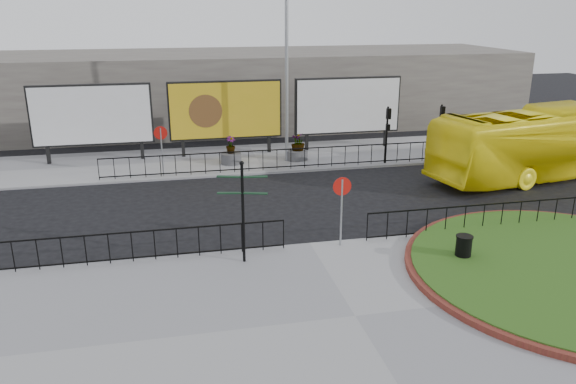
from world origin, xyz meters
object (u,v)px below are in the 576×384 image
object	(u,v)px
fingerpost_sign	(243,202)
litter_bin	(463,249)
billboard_mid	(226,110)
planter_a	(231,155)
planter_b	(296,152)
planter_c	(299,149)
bus	(546,142)
lamp_post	(287,72)

from	to	relation	value
fingerpost_sign	litter_bin	world-z (taller)	fingerpost_sign
billboard_mid	fingerpost_sign	world-z (taller)	billboard_mid
planter_a	planter_b	xyz separation A→B (m)	(3.50, 0.00, -0.01)
billboard_mid	litter_bin	size ratio (longest dim) A/B	6.85
billboard_mid	fingerpost_sign	xyz separation A→B (m)	(-0.96, -13.97, -0.43)
planter_a	planter_c	bearing A→B (deg)	0.00
bus	billboard_mid	bearing A→B (deg)	52.75
lamp_post	litter_bin	size ratio (longest dim) A/B	10.20
lamp_post	planter_a	world-z (taller)	lamp_post
planter_a	planter_b	distance (m)	3.50
billboard_mid	planter_a	xyz separation A→B (m)	(-0.00, -1.97, -2.01)
billboard_mid	fingerpost_sign	bearing A→B (deg)	-93.92
litter_bin	bus	distance (m)	12.18
bus	planter_c	xyz separation A→B (m)	(-11.11, 5.17, -1.03)
litter_bin	bus	xyz separation A→B (m)	(8.81, 8.34, 1.14)
planter_c	lamp_post	bearing A→B (deg)	180.00
fingerpost_sign	planter_a	bearing A→B (deg)	102.20
planter_a	planter_b	world-z (taller)	planter_a
fingerpost_sign	bus	size ratio (longest dim) A/B	0.28
litter_bin	fingerpost_sign	bearing A→B (deg)	167.78
litter_bin	planter_c	world-z (taller)	planter_c
lamp_post	planter_c	size ratio (longest dim) A/B	6.24
billboard_mid	lamp_post	distance (m)	4.23
lamp_post	litter_bin	world-z (taller)	lamp_post
billboard_mid	bus	size ratio (longest dim) A/B	0.50
bus	lamp_post	bearing A→B (deg)	54.84
lamp_post	planter_c	world-z (taller)	lamp_post
lamp_post	planter_c	xyz separation A→B (m)	(0.69, 0.00, -4.14)
bus	planter_c	world-z (taller)	bus
planter_c	planter_b	bearing A→B (deg)	-180.00
planter_a	fingerpost_sign	bearing A→B (deg)	-94.56
litter_bin	planter_b	world-z (taller)	planter_b
lamp_post	planter_c	distance (m)	4.19
lamp_post	fingerpost_sign	world-z (taller)	lamp_post
litter_bin	planter_a	size ratio (longest dim) A/B	0.62
bus	fingerpost_sign	bearing A→B (deg)	101.91
lamp_post	planter_b	xyz separation A→B (m)	(0.49, -0.00, -4.25)
billboard_mid	planter_b	world-z (taller)	billboard_mid
lamp_post	planter_b	distance (m)	4.28
litter_bin	planter_c	distance (m)	13.70
fingerpost_sign	planter_b	world-z (taller)	fingerpost_sign
billboard_mid	planter_c	bearing A→B (deg)	-28.05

